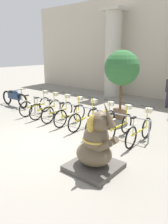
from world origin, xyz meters
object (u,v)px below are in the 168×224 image
(bicycle_3, at_px, (71,114))
(bicycle_7, at_px, (140,130))
(bicycle_1, at_px, (46,108))
(bicycle_0, at_px, (36,105))
(elephant_statue, at_px, (96,147))
(potted_tree, at_px, (122,70))
(bicycle_5, at_px, (102,121))
(motorcycle, at_px, (14,97))
(bicycle_6, at_px, (119,125))
(bicycle_4, at_px, (85,117))
(bicycle_2, at_px, (58,111))

(bicycle_3, distance_m, bicycle_7, 2.88)
(bicycle_1, bearing_deg, bicycle_7, 0.38)
(bicycle_3, height_order, bicycle_7, same)
(bicycle_0, bearing_deg, elephant_statue, -23.72)
(potted_tree, bearing_deg, bicycle_5, -78.20)
(bicycle_0, distance_m, motorcycle, 2.01)
(motorcycle, height_order, potted_tree, potted_tree)
(bicycle_6, bearing_deg, bicycle_1, 179.93)
(bicycle_4, distance_m, bicycle_7, 2.16)
(bicycle_0, xyz_separation_m, bicycle_2, (1.44, -0.02, 0.00))
(bicycle_3, relative_size, bicycle_5, 1.00)
(bicycle_3, distance_m, bicycle_5, 1.44)
(bicycle_7, bearing_deg, bicycle_1, -179.62)
(bicycle_0, height_order, bicycle_2, same)
(motorcycle, bearing_deg, potted_tree, 18.47)
(bicycle_0, relative_size, bicycle_6, 1.00)
(bicycle_2, bearing_deg, bicycle_0, 179.35)
(bicycle_1, distance_m, bicycle_4, 2.16)
(bicycle_3, bearing_deg, bicycle_0, 179.01)
(motorcycle, bearing_deg, bicycle_3, -3.24)
(bicycle_5, relative_size, elephant_statue, 1.01)
(bicycle_5, distance_m, bicycle_6, 0.72)
(bicycle_7, height_order, potted_tree, potted_tree)
(bicycle_0, xyz_separation_m, bicycle_1, (0.72, -0.03, 0.00))
(bicycle_3, xyz_separation_m, bicycle_6, (2.16, 0.01, 0.00))
(bicycle_2, height_order, potted_tree, potted_tree)
(bicycle_1, bearing_deg, bicycle_4, -0.63)
(bicycle_2, xyz_separation_m, bicycle_3, (0.72, -0.02, 0.00))
(bicycle_1, height_order, bicycle_2, same)
(bicycle_5, bearing_deg, bicycle_6, -2.29)
(bicycle_3, bearing_deg, motorcycle, 176.76)
(bicycle_6, bearing_deg, bicycle_2, 179.73)
(bicycle_2, height_order, bicycle_7, same)
(bicycle_1, height_order, bicycle_7, same)
(bicycle_2, distance_m, elephant_statue, 4.11)
(bicycle_5, bearing_deg, bicycle_4, -176.17)
(bicycle_4, relative_size, elephant_statue, 1.01)
(bicycle_6, bearing_deg, bicycle_4, -179.23)
(bicycle_3, distance_m, elephant_statue, 3.51)
(bicycle_4, relative_size, potted_tree, 0.63)
(bicycle_4, bearing_deg, bicycle_1, 179.37)
(bicycle_4, xyz_separation_m, motorcycle, (-4.87, 0.25, 0.06))
(bicycle_1, bearing_deg, bicycle_5, 0.49)
(bicycle_3, height_order, bicycle_4, same)
(bicycle_2, height_order, bicycle_5, same)
(bicycle_4, distance_m, elephant_statue, 2.96)
(bicycle_2, distance_m, bicycle_6, 2.87)
(bicycle_1, height_order, potted_tree, potted_tree)
(bicycle_3, bearing_deg, bicycle_2, 178.32)
(potted_tree, bearing_deg, elephant_statue, -66.93)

